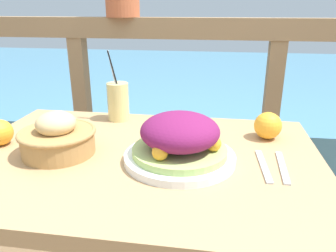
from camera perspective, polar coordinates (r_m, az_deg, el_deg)
patio_table at (r=0.98m, az=-4.90°, el=-11.64°), size 1.00×0.71×0.77m
railing_fence at (r=1.55m, az=0.85°, el=6.35°), size 2.80×0.08×1.12m
sea_backdrop at (r=4.11m, az=5.68°, el=6.51°), size 12.00×4.00×0.40m
salad_plate at (r=0.86m, az=2.09°, el=-2.67°), size 0.30×0.30×0.13m
drink_glass at (r=1.19m, az=-8.67°, el=4.27°), size 0.08×0.08×0.25m
bread_basket at (r=0.95m, az=-18.67°, el=-1.87°), size 0.21×0.21×0.12m
fork at (r=0.88m, az=16.30°, el=-6.67°), size 0.02×0.18×0.00m
knife at (r=0.89m, az=19.32°, el=-6.75°), size 0.02×0.18×0.00m
orange_near_basket at (r=1.06m, az=16.99°, el=0.07°), size 0.08×0.08×0.08m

